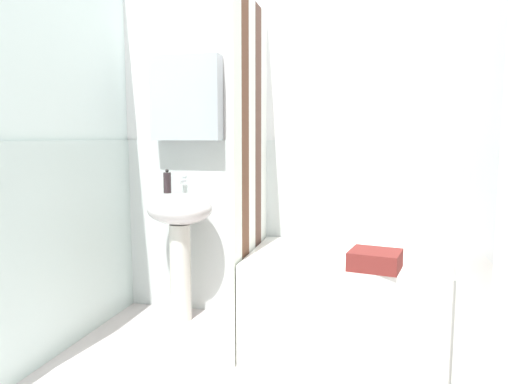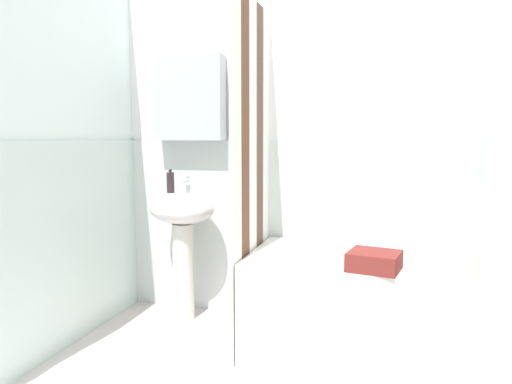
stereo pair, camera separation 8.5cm
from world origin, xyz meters
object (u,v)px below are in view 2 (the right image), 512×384
object	(u,v)px
bathtub	(396,308)
towel_folded	(374,261)
soap_dispenser	(170,182)
shampoo_bottle	(510,237)
sink	(182,228)

from	to	relation	value
bathtub	towel_folded	size ratio (longest dim) A/B	6.65
soap_dispenser	towel_folded	bearing A→B (deg)	-19.90
soap_dispenser	bathtub	world-z (taller)	soap_dispenser
soap_dispenser	shampoo_bottle	size ratio (longest dim) A/B	0.81
soap_dispenser	bathtub	bearing A→B (deg)	-8.78
sink	bathtub	distance (m)	1.42
soap_dispenser	towel_folded	distance (m)	1.47
sink	shampoo_bottle	size ratio (longest dim) A/B	4.27
sink	soap_dispenser	xyz separation A→B (m)	(-0.10, 0.04, 0.30)
bathtub	towel_folded	distance (m)	0.43
shampoo_bottle	towel_folded	world-z (taller)	shampoo_bottle
sink	shampoo_bottle	xyz separation A→B (m)	(1.99, 0.13, 0.03)
bathtub	shampoo_bottle	distance (m)	0.79
sink	soap_dispenser	world-z (taller)	soap_dispenser
soap_dispenser	bathtub	size ratio (longest dim) A/B	0.10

